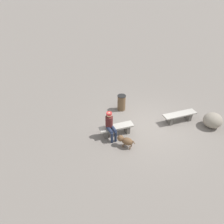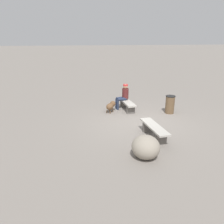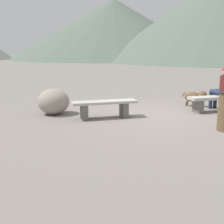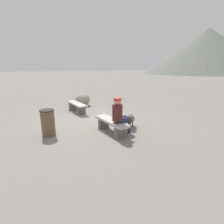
# 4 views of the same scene
# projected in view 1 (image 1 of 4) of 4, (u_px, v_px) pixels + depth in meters

# --- Properties ---
(ground) EXTENTS (210.00, 210.00, 0.06)m
(ground) POSITION_uv_depth(u_px,v_px,m) (149.00, 127.00, 9.47)
(ground) COLOR gray
(bench_left) EXTENTS (1.69, 0.51, 0.45)m
(bench_left) POSITION_uv_depth(u_px,v_px,m) (179.00, 116.00, 9.60)
(bench_left) COLOR #605B56
(bench_left) RESTS_ON ground
(bench_right) EXTENTS (1.55, 0.48, 0.45)m
(bench_right) POSITION_uv_depth(u_px,v_px,m) (116.00, 129.00, 8.81)
(bench_right) COLOR #605B56
(bench_right) RESTS_ON ground
(seated_person) EXTENTS (0.40, 0.67, 1.25)m
(seated_person) POSITION_uv_depth(u_px,v_px,m) (110.00, 124.00, 8.41)
(seated_person) COLOR #511E1E
(seated_person) RESTS_ON ground
(dog) EXTENTS (0.66, 0.60, 0.50)m
(dog) POSITION_uv_depth(u_px,v_px,m) (125.00, 141.00, 8.15)
(dog) COLOR brown
(dog) RESTS_ON ground
(trash_bin) EXTENTS (0.44, 0.44, 0.85)m
(trash_bin) POSITION_uv_depth(u_px,v_px,m) (121.00, 103.00, 10.41)
(trash_bin) COLOR brown
(trash_bin) RESTS_ON ground
(boulder) EXTENTS (1.04, 1.02, 0.71)m
(boulder) POSITION_uv_depth(u_px,v_px,m) (213.00, 120.00, 9.24)
(boulder) COLOR gray
(boulder) RESTS_ON ground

